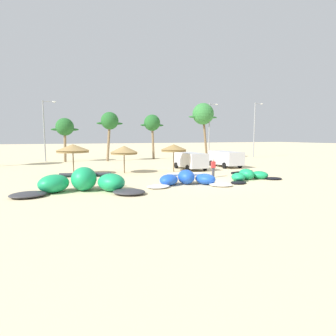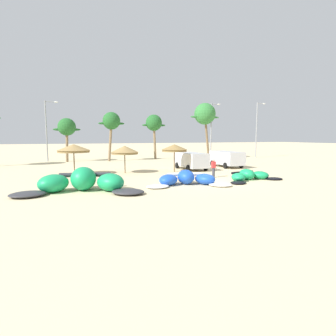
# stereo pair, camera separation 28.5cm
# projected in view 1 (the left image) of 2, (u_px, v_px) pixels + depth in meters

# --- Properties ---
(ground_plane) EXTENTS (260.00, 260.00, 0.00)m
(ground_plane) POSITION_uv_depth(u_px,v_px,m) (216.00, 181.00, 21.84)
(ground_plane) COLOR beige
(kite_far_left) EXTENTS (8.22, 4.84, 1.57)m
(kite_far_left) POSITION_uv_depth(u_px,v_px,m) (83.00, 183.00, 17.60)
(kite_far_left) COLOR #333338
(kite_far_left) RESTS_ON ground
(kite_left) EXTENTS (6.44, 3.71, 1.09)m
(kite_left) POSITION_uv_depth(u_px,v_px,m) (187.00, 179.00, 20.21)
(kite_left) COLOR white
(kite_left) RESTS_ON ground
(kite_left_of_center) EXTENTS (5.66, 3.04, 0.90)m
(kite_left_of_center) POSITION_uv_depth(u_px,v_px,m) (249.00, 176.00, 22.44)
(kite_left_of_center) COLOR black
(kite_left_of_center) RESTS_ON ground
(beach_umbrella_near_van) EXTENTS (3.03, 3.03, 2.89)m
(beach_umbrella_near_van) POSITION_uv_depth(u_px,v_px,m) (73.00, 148.00, 25.11)
(beach_umbrella_near_van) COLOR brown
(beach_umbrella_near_van) RESTS_ON ground
(beach_umbrella_middle) EXTENTS (2.72, 2.72, 2.70)m
(beach_umbrella_middle) POSITION_uv_depth(u_px,v_px,m) (124.00, 150.00, 26.52)
(beach_umbrella_middle) COLOR brown
(beach_umbrella_middle) RESTS_ON ground
(beach_umbrella_near_palms) EXTENTS (2.63, 2.63, 2.82)m
(beach_umbrella_near_palms) POSITION_uv_depth(u_px,v_px,m) (174.00, 148.00, 27.42)
(beach_umbrella_near_palms) COLOR brown
(beach_umbrella_near_palms) RESTS_ON ground
(parked_van) EXTENTS (2.36, 4.88, 1.84)m
(parked_van) POSITION_uv_depth(u_px,v_px,m) (225.00, 158.00, 32.30)
(parked_van) COLOR silver
(parked_van) RESTS_ON ground
(parked_car_second) EXTENTS (2.26, 4.87, 1.84)m
(parked_car_second) POSITION_uv_depth(u_px,v_px,m) (190.00, 159.00, 29.72)
(parked_car_second) COLOR silver
(parked_car_second) RESTS_ON ground
(person_near_kites) EXTENTS (0.36, 0.24, 1.62)m
(person_near_kites) POSITION_uv_depth(u_px,v_px,m) (213.00, 168.00, 23.78)
(person_near_kites) COLOR #383842
(person_near_kites) RESTS_ON ground
(palm_left) EXTENTS (3.72, 2.48, 6.21)m
(palm_left) POSITION_uv_depth(u_px,v_px,m) (65.00, 128.00, 38.11)
(palm_left) COLOR #7F6647
(palm_left) RESTS_ON ground
(palm_left_of_gap) EXTENTS (3.82, 2.54, 7.17)m
(palm_left_of_gap) POSITION_uv_depth(u_px,v_px,m) (110.00, 122.00, 39.41)
(palm_left_of_gap) COLOR #7F6647
(palm_left_of_gap) RESTS_ON ground
(palm_center_left) EXTENTS (3.87, 2.58, 7.08)m
(palm_center_left) POSITION_uv_depth(u_px,v_px,m) (152.00, 124.00, 42.97)
(palm_center_left) COLOR #7F6647
(palm_center_left) RESTS_ON ground
(palm_center_right) EXTENTS (5.17, 3.45, 8.97)m
(palm_center_right) POSITION_uv_depth(u_px,v_px,m) (203.00, 114.00, 43.73)
(palm_center_right) COLOR brown
(palm_center_right) RESTS_ON ground
(lamppost_west) EXTENTS (1.86, 0.24, 8.71)m
(lamppost_west) POSITION_uv_depth(u_px,v_px,m) (45.00, 127.00, 38.70)
(lamppost_west) COLOR gray
(lamppost_west) RESTS_ON ground
(lamppost_west_center) EXTENTS (1.66, 0.24, 8.90)m
(lamppost_west_center) POSITION_uv_depth(u_px,v_px,m) (210.00, 128.00, 43.48)
(lamppost_west_center) COLOR gray
(lamppost_west_center) RESTS_ON ground
(lamppost_east_center) EXTENTS (1.72, 0.24, 9.36)m
(lamppost_east_center) POSITION_uv_depth(u_px,v_px,m) (255.00, 127.00, 46.59)
(lamppost_east_center) COLOR gray
(lamppost_east_center) RESTS_ON ground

